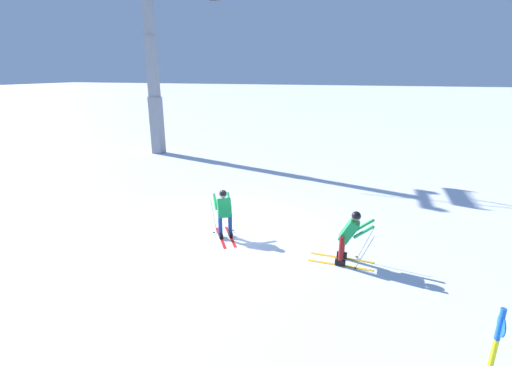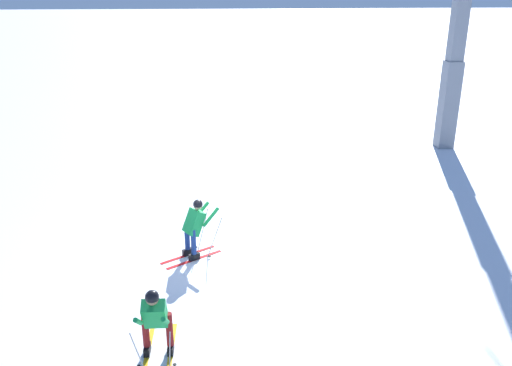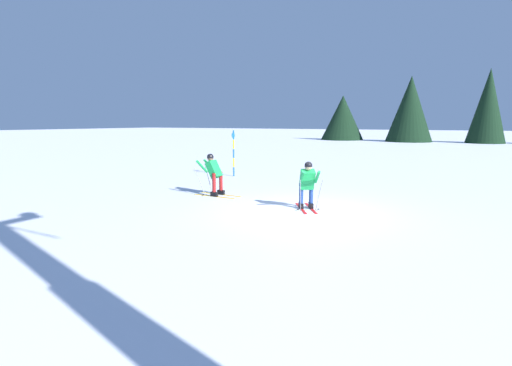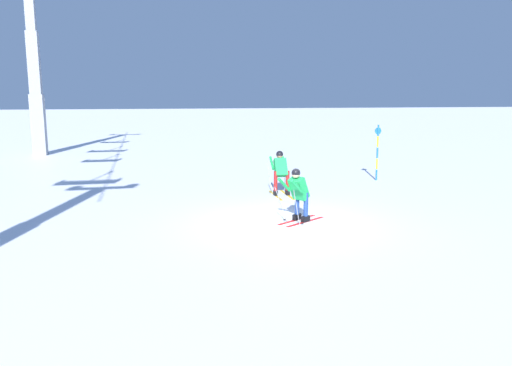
% 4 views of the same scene
% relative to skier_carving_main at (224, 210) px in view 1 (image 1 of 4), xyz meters
% --- Properties ---
extents(ground_plane, '(260.00, 260.00, 0.00)m').
position_rel_skier_carving_main_xyz_m(ground_plane, '(-0.06, 0.38, -0.87)').
color(ground_plane, white).
extents(skier_carving_main, '(1.29, 1.58, 1.64)m').
position_rel_skier_carving_main_xyz_m(skier_carving_main, '(0.00, 0.00, 0.00)').
color(skier_carving_main, red).
rests_on(skier_carving_main, ground_plane).
extents(lift_tower_near, '(0.65, 2.55, 11.26)m').
position_rel_skier_carving_main_xyz_m(lift_tower_near, '(-8.78, 10.12, 3.89)').
color(lift_tower_near, gray).
rests_on(lift_tower_near, ground_plane).
extents(skier_distant_uphill, '(1.78, 0.71, 1.68)m').
position_rel_skier_carving_main_xyz_m(skier_distant_uphill, '(3.92, -0.58, 0.03)').
color(skier_distant_uphill, yellow).
rests_on(skier_distant_uphill, ground_plane).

